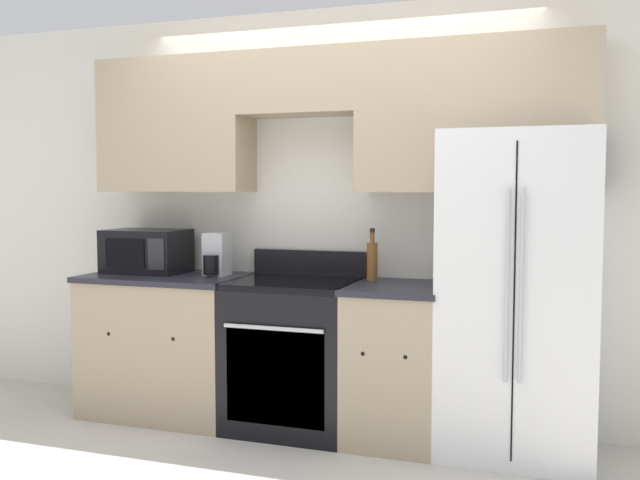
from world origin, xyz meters
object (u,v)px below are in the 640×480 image
at_px(microwave, 147,251).
at_px(refrigerator, 518,293).
at_px(bottle, 372,260).
at_px(oven_range, 294,354).

bearing_deg(microwave, refrigerator, -0.34).
distance_m(microwave, bottle, 1.52).
xyz_separation_m(oven_range, microwave, (-1.07, 0.07, 0.59)).
distance_m(oven_range, refrigerator, 1.38).
relative_size(refrigerator, microwave, 3.41).
height_order(oven_range, microwave, microwave).
bearing_deg(oven_range, refrigerator, 2.50).
distance_m(refrigerator, bottle, 0.89).
relative_size(oven_range, microwave, 2.06).
bearing_deg(bottle, oven_range, -158.76).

